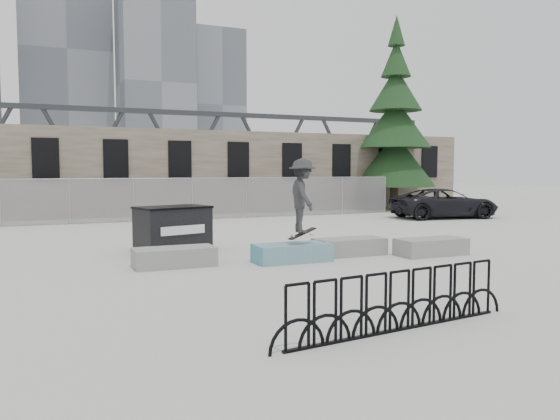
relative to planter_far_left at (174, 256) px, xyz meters
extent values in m
plane|color=beige|center=(3.58, -0.27, -0.26)|extent=(120.00, 120.00, 0.00)
cube|color=#675B4C|center=(3.58, 15.98, 1.99)|extent=(36.00, 2.50, 4.50)
cube|color=black|center=(-2.82, 14.71, 2.64)|extent=(1.20, 0.12, 2.00)
cube|color=black|center=(0.38, 14.71, 2.64)|extent=(1.20, 0.12, 2.00)
cube|color=black|center=(3.58, 14.71, 2.64)|extent=(1.20, 0.12, 2.00)
cube|color=black|center=(6.78, 14.71, 2.64)|extent=(1.20, 0.12, 2.00)
cube|color=black|center=(9.98, 14.71, 2.64)|extent=(1.20, 0.12, 2.00)
cube|color=black|center=(13.18, 14.71, 2.64)|extent=(1.20, 0.12, 2.00)
cube|color=black|center=(16.38, 14.71, 2.64)|extent=(1.20, 0.12, 2.00)
cube|color=black|center=(19.58, 14.71, 2.64)|extent=(1.20, 0.12, 2.00)
cylinder|color=gray|center=(-1.92, 12.23, 0.74)|extent=(0.06, 0.06, 2.00)
cylinder|color=gray|center=(0.83, 12.23, 0.74)|extent=(0.06, 0.06, 2.00)
cylinder|color=gray|center=(3.58, 12.23, 0.74)|extent=(0.06, 0.06, 2.00)
cylinder|color=gray|center=(6.33, 12.23, 0.74)|extent=(0.06, 0.06, 2.00)
cylinder|color=gray|center=(9.08, 12.23, 0.74)|extent=(0.06, 0.06, 2.00)
cylinder|color=gray|center=(11.83, 12.23, 0.74)|extent=(0.06, 0.06, 2.00)
cylinder|color=gray|center=(14.58, 12.23, 0.74)|extent=(0.06, 0.06, 2.00)
cube|color=#99999E|center=(3.58, 12.23, 0.74)|extent=(22.00, 0.02, 2.00)
cylinder|color=gray|center=(3.58, 12.23, 1.74)|extent=(22.00, 0.04, 0.04)
cube|color=gray|center=(0.00, 0.00, -0.02)|extent=(2.00, 0.90, 0.48)
cube|color=#2D471E|center=(0.00, 0.00, 0.16)|extent=(1.76, 0.66, 0.10)
cube|color=teal|center=(2.98, -0.54, -0.02)|extent=(2.00, 0.90, 0.48)
cube|color=#2D471E|center=(2.98, -0.54, 0.16)|extent=(1.76, 0.66, 0.10)
cube|color=gray|center=(4.94, -0.14, -0.02)|extent=(2.00, 0.90, 0.48)
cube|color=#2D471E|center=(4.94, -0.14, 0.16)|extent=(1.76, 0.66, 0.10)
cube|color=gray|center=(7.05, -1.08, -0.02)|extent=(2.00, 0.90, 0.48)
cube|color=#2D471E|center=(7.05, -1.08, 0.16)|extent=(1.76, 0.66, 0.10)
cube|color=black|center=(0.50, 2.42, 0.39)|extent=(2.24, 1.68, 1.29)
cube|color=black|center=(0.50, 2.42, 1.05)|extent=(2.30, 1.75, 0.06)
cube|color=white|center=(0.67, 1.83, 0.44)|extent=(1.35, 0.39, 0.25)
cube|color=black|center=(1.89, -6.73, -0.24)|extent=(4.03, 0.54, 0.04)
torus|color=black|center=(0.10, -6.95, 0.19)|extent=(0.89, 0.16, 0.89)
torus|color=black|center=(0.55, -6.89, 0.19)|extent=(0.89, 0.16, 0.89)
torus|color=black|center=(1.00, -6.84, 0.19)|extent=(0.89, 0.16, 0.89)
torus|color=black|center=(1.44, -6.79, 0.19)|extent=(0.89, 0.16, 0.89)
torus|color=black|center=(1.89, -6.73, 0.19)|extent=(0.89, 0.16, 0.89)
torus|color=black|center=(2.34, -6.68, 0.19)|extent=(0.89, 0.16, 0.89)
torus|color=black|center=(2.79, -6.63, 0.19)|extent=(0.89, 0.16, 0.89)
torus|color=black|center=(3.23, -6.57, 0.19)|extent=(0.89, 0.16, 0.89)
torus|color=black|center=(3.68, -6.52, 0.19)|extent=(0.89, 0.16, 0.89)
cylinder|color=#38281E|center=(16.43, 13.99, 0.85)|extent=(0.50, 0.50, 2.22)
cone|color=black|center=(16.43, 13.99, 2.74)|extent=(4.87, 4.87, 3.20)
cone|color=black|center=(16.43, 13.99, 4.94)|extent=(4.24, 4.24, 3.00)
cone|color=black|center=(16.43, 13.99, 6.94)|extent=(3.12, 3.12, 2.60)
cone|color=black|center=(16.43, 13.99, 8.74)|extent=(1.77, 1.77, 2.20)
cone|color=black|center=(16.43, 13.99, 10.34)|extent=(1.01, 1.01, 1.80)
cube|color=slate|center=(1.58, 99.73, 23.74)|extent=(16.00, 14.00, 48.00)
cube|color=slate|center=(15.58, 84.73, 16.74)|extent=(12.00, 12.00, 34.00)
cube|color=slate|center=(29.58, 94.73, 14.74)|extent=(10.00, 10.00, 30.00)
cube|color=#2D3033|center=(13.58, 54.73, 3.74)|extent=(70.00, 3.00, 1.20)
cube|color=#2D3033|center=(13.58, 54.73, 9.24)|extent=(70.00, 0.60, 0.60)
cube|color=gray|center=(43.58, 54.73, 1.74)|extent=(2.00, 3.00, 4.00)
imported|color=black|center=(15.37, 8.21, 0.47)|extent=(5.61, 3.28, 1.47)
imported|color=#2D2D30|center=(3.22, -0.66, 1.48)|extent=(0.91, 1.34, 1.92)
cube|color=black|center=(3.22, -0.66, 0.49)|extent=(0.79, 0.30, 0.28)
cylinder|color=beige|center=(2.94, -0.73, 0.44)|extent=(0.06, 0.03, 0.06)
cylinder|color=beige|center=(2.94, -0.59, 0.44)|extent=(0.06, 0.03, 0.06)
cylinder|color=beige|center=(3.50, -0.73, 0.44)|extent=(0.06, 0.03, 0.06)
cylinder|color=beige|center=(3.50, -0.59, 0.44)|extent=(0.06, 0.03, 0.06)
camera|label=1|loc=(-2.93, -13.37, 2.15)|focal=35.00mm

